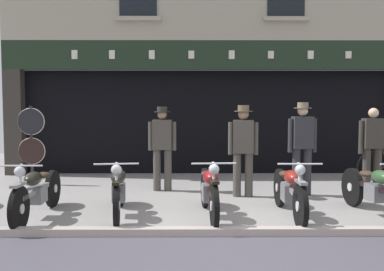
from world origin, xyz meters
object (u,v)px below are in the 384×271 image
(motorcycle_center_right, at_px, (289,190))
(advert_board_near, at_px, (280,103))
(assistant_far_right, at_px, (373,146))
(motorcycle_right, at_px, (376,189))
(salesman_right, at_px, (302,144))
(motorcycle_center, at_px, (209,190))
(tyre_sign_pole, at_px, (31,137))
(shopkeeper_center, at_px, (243,146))
(motorcycle_left, at_px, (37,191))
(motorcycle_center_left, at_px, (119,189))
(salesman_left, at_px, (162,144))

(motorcycle_center_right, distance_m, advert_board_near, 4.66)
(assistant_far_right, bearing_deg, motorcycle_center_right, 37.72)
(motorcycle_right, xyz_separation_m, advert_board_near, (-0.54, 4.40, 1.36))
(motorcycle_right, xyz_separation_m, salesman_right, (-0.71, 1.61, 0.56))
(motorcycle_center, bearing_deg, tyre_sign_pole, -40.34)
(motorcycle_right, relative_size, assistant_far_right, 1.24)
(shopkeeper_center, bearing_deg, motorcycle_left, 29.98)
(motorcycle_right, bearing_deg, advert_board_near, -88.99)
(motorcycle_center_left, distance_m, salesman_right, 3.62)
(shopkeeper_center, height_order, assistant_far_right, shopkeeper_center)
(motorcycle_left, distance_m, motorcycle_center_right, 3.84)
(motorcycle_center_right, xyz_separation_m, shopkeeper_center, (-0.52, 1.48, 0.53))
(salesman_right, xyz_separation_m, assistant_far_right, (1.42, 0.19, -0.06))
(motorcycle_right, xyz_separation_m, shopkeeper_center, (-1.85, 1.50, 0.53))
(tyre_sign_pole, bearing_deg, salesman_right, -11.94)
(motorcycle_center_right, bearing_deg, motorcycle_right, 179.37)
(motorcycle_left, bearing_deg, salesman_left, -130.09)
(assistant_far_right, height_order, advert_board_near, advert_board_near)
(motorcycle_center_right, height_order, salesman_left, salesman_left)
(motorcycle_center, distance_m, tyre_sign_pole, 4.69)
(motorcycle_center_right, xyz_separation_m, salesman_left, (-2.07, 2.05, 0.51))
(motorcycle_center, distance_m, salesman_left, 2.30)
(motorcycle_left, relative_size, tyre_sign_pole, 1.20)
(motorcycle_left, distance_m, motorcycle_center_left, 1.22)
(advert_board_near, bearing_deg, shopkeeper_center, -114.25)
(motorcycle_center, height_order, salesman_left, salesman_left)
(motorcycle_left, xyz_separation_m, motorcycle_right, (5.16, 0.04, 0.01))
(motorcycle_right, bearing_deg, motorcycle_center_right, -6.78)
(motorcycle_right, bearing_deg, assistant_far_right, -117.54)
(motorcycle_center_left, relative_size, motorcycle_right, 0.98)
(assistant_far_right, relative_size, tyre_sign_pole, 0.97)
(motorcycle_left, xyz_separation_m, shopkeeper_center, (3.31, 1.54, 0.54))
(motorcycle_center_left, xyz_separation_m, advert_board_near, (3.40, 4.34, 1.37))
(motorcycle_center_right, bearing_deg, assistant_far_right, -138.59)
(motorcycle_left, height_order, advert_board_near, advert_board_near)
(assistant_far_right, bearing_deg, shopkeeper_center, 3.17)
(motorcycle_center, distance_m, advert_board_near, 5.04)
(motorcycle_left, height_order, assistant_far_right, assistant_far_right)
(motorcycle_left, relative_size, assistant_far_right, 1.23)
(motorcycle_center_right, bearing_deg, motorcycle_center_left, -0.71)
(motorcycle_center_left, xyz_separation_m, motorcycle_center, (1.39, -0.07, 0.01))
(motorcycle_center, bearing_deg, motorcycle_right, 176.66)
(motorcycle_right, bearing_deg, motorcycle_center_left, -6.83)
(motorcycle_right, distance_m, salesman_left, 4.01)
(motorcycle_center, height_order, motorcycle_right, motorcycle_center)
(shopkeeper_center, relative_size, assistant_far_right, 1.03)
(salesman_left, xyz_separation_m, salesman_right, (2.68, -0.47, 0.05))
(motorcycle_right, bearing_deg, shopkeeper_center, -45.06)
(tyre_sign_pole, bearing_deg, motorcycle_left, -68.44)
(motorcycle_center, xyz_separation_m, assistant_far_right, (3.26, 1.81, 0.49))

